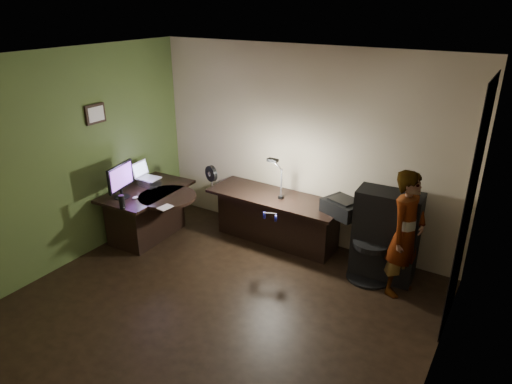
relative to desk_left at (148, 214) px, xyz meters
The scene contains 27 objects.
floor 2.04m from the desk_left, 24.21° to the right, with size 4.50×4.00×0.01m, color black.
ceiling 3.08m from the desk_left, 24.21° to the right, with size 4.50×4.00×0.01m, color silver.
wall_back 2.39m from the desk_left, 32.87° to the left, with size 4.50×0.01×2.70m, color tan.
wall_front 3.51m from the desk_left, 57.09° to the right, with size 4.50×0.01×2.70m, color tan.
wall_left 1.35m from the desk_left, 117.32° to the right, with size 0.01×4.00×2.70m, color tan.
wall_right 4.28m from the desk_left, 11.39° to the right, with size 0.01×4.00×2.70m, color tan.
green_wall_overlay 1.34m from the desk_left, 116.49° to the right, with size 0.00×4.00×2.70m, color #495F2C.
arched_doorway 4.19m from the desk_left, ahead, with size 0.01×0.90×2.60m, color black.
french_door 4.35m from the desk_left, 18.65° to the right, with size 0.02×0.92×2.10m, color white.
framed_picture 1.58m from the desk_left, 136.30° to the right, with size 0.04×0.30×0.25m, color black.
desk_left is the anchor object (origin of this frame).
desk_right 1.82m from the desk_left, 26.34° to the left, with size 1.91×0.67×0.72m, color black.
cabinet 3.29m from the desk_left, 13.62° to the left, with size 0.76×0.38×1.14m, color black.
laptop_stand 0.45m from the desk_left, 117.15° to the left, with size 0.26×0.22×0.11m, color silver.
laptop 0.61m from the desk_left, 117.15° to the left, with size 0.32×0.30×0.22m, color silver.
monitor 0.65m from the desk_left, 104.67° to the right, with size 0.11×0.53×0.35m, color black.
mouse 0.49m from the desk_left, 73.38° to the right, with size 0.06×0.09×0.03m, color silver.
phone 0.49m from the desk_left, 97.73° to the right, with size 0.06×0.13×0.01m, color black.
pen 0.41m from the desk_left, 75.68° to the left, with size 0.01×0.15×0.01m, color black.
speaker 0.78m from the desk_left, 73.39° to the right, with size 0.07×0.07×0.19m, color black.
notepad 0.78m from the desk_left, 25.27° to the right, with size 0.13×0.19×0.01m, color silver.
desk_fan 1.06m from the desk_left, 39.16° to the left, with size 0.23×0.13×0.36m, color black.
headphones 1.96m from the desk_left, ahead, with size 0.21×0.09×0.10m, color #17199A.
printer 2.77m from the desk_left, 16.65° to the left, with size 0.48×0.37×0.21m, color black.
desk_lamp 2.02m from the desk_left, 24.15° to the left, with size 0.17×0.32×0.70m, color black.
office_chair 3.15m from the desk_left, 11.65° to the left, with size 0.55×0.55×0.98m, color black.
person 3.54m from the desk_left, ahead, with size 0.54×0.36×1.52m, color #D8A88C.
Camera 1 is at (2.59, -3.39, 3.22)m, focal length 32.00 mm.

